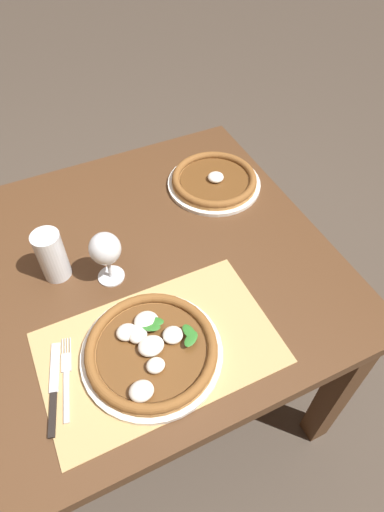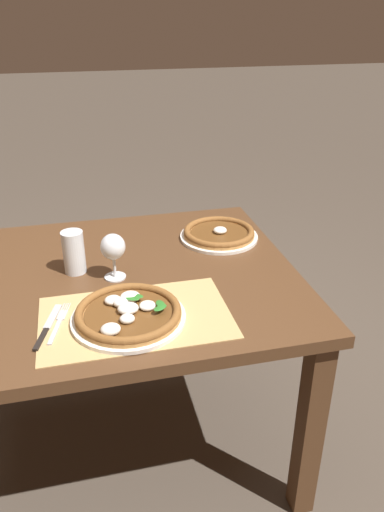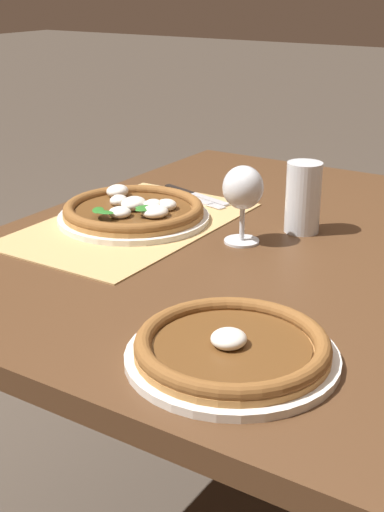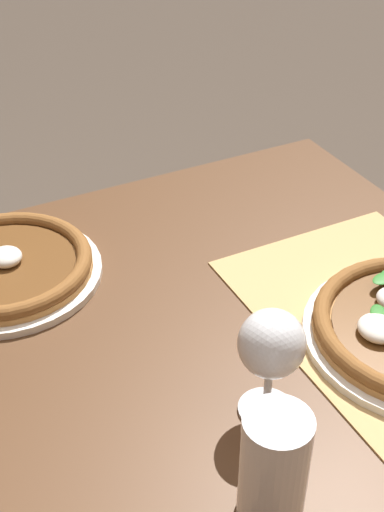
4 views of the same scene
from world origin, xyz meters
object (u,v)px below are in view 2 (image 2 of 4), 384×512
Objects in this scene: pizza_far at (219,234)px; wine_glass at (113,249)px; pint_glass at (74,253)px; knife at (48,326)px; pizza_near at (128,313)px; fork at (59,322)px.

wine_glass is (-0.42, -0.21, 0.09)m from pizza_far.
pizza_far is 2.04× the size of pint_glass.
wine_glass is at bearing 48.89° from knife.
pizza_near is 0.19m from fork.
pizza_far is at bearing 36.05° from knife.
pizza_near is 0.27m from wine_glass.
fork is (-0.19, 0.03, -0.02)m from pizza_near.
pizza_near is at bearing -67.52° from pint_glass.
pint_glass is at bearing 112.48° from pizza_near.
knife is (-0.21, -0.24, -0.10)m from wine_glass.
pizza_near reaches higher than knife.
wine_glass is 0.33m from knife.
pizza_far reaches higher than fork.
pizza_near is 2.09× the size of wine_glass.
knife is (-0.09, -0.31, -0.06)m from pint_glass.
pizza_far is at bearing 27.35° from wine_glass.
pint_glass is (-0.54, -0.14, 0.05)m from pizza_far.
fork is 0.03m from knife.
fork is at bearing 19.28° from knife.
pizza_far is 0.56m from pint_glass.
pint_glass is 0.73× the size of fork.
pizza_near reaches higher than fork.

